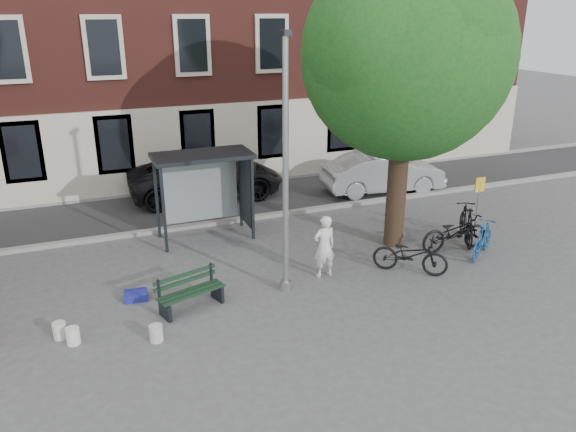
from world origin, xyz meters
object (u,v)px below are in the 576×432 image
(lamppost, at_px, (286,182))
(notice_sign, at_px, (479,195))
(bike_d, at_px, (467,224))
(car_dark, at_px, (206,176))
(painter, at_px, (324,246))
(bike_c, at_px, (410,255))
(car_silver, at_px, (383,173))
(bike_a, at_px, (455,232))
(bike_b, at_px, (483,239))
(bus_shelter, at_px, (215,175))
(bench, at_px, (190,293))

(lamppost, relative_size, notice_sign, 3.19)
(bike_d, relative_size, car_dark, 0.34)
(painter, height_order, bike_d, painter)
(bike_c, height_order, bike_d, bike_d)
(car_silver, distance_m, notice_sign, 5.10)
(car_silver, height_order, notice_sign, notice_sign)
(lamppost, distance_m, bike_a, 5.84)
(bike_b, bearing_deg, bike_d, -46.61)
(bike_a, height_order, bike_b, bike_a)
(bus_shelter, height_order, painter, bus_shelter)
(bus_shelter, bearing_deg, car_silver, 15.44)
(notice_sign, bearing_deg, car_silver, 92.76)
(car_dark, bearing_deg, notice_sign, -135.19)
(bike_a, bearing_deg, notice_sign, -63.82)
(bike_d, relative_size, car_silver, 0.42)
(bike_a, bearing_deg, car_dark, 38.55)
(bike_a, xyz_separation_m, bike_b, (0.48, -0.62, -0.05))
(lamppost, relative_size, bike_c, 3.15)
(bike_b, distance_m, notice_sign, 1.55)
(bench, xyz_separation_m, bike_d, (8.44, 0.86, 0.20))
(lamppost, bearing_deg, bike_a, 5.06)
(bike_a, bearing_deg, bench, 96.43)
(painter, height_order, bike_b, painter)
(bench, xyz_separation_m, notice_sign, (8.86, 0.98, 1.01))
(bike_c, relative_size, car_silver, 0.43)
(bus_shelter, distance_m, painter, 4.30)
(bus_shelter, height_order, bike_b, bus_shelter)
(bike_b, bearing_deg, painter, 50.01)
(bus_shelter, distance_m, bike_b, 7.86)
(car_silver, bearing_deg, bike_b, -177.41)
(painter, bearing_deg, car_dark, -84.01)
(bus_shelter, height_order, car_silver, bus_shelter)
(bus_shelter, relative_size, bike_d, 1.48)
(bike_c, distance_m, notice_sign, 3.48)
(painter, xyz_separation_m, bike_a, (4.17, 0.12, -0.28))
(lamppost, height_order, painter, lamppost)
(bike_a, distance_m, notice_sign, 1.49)
(lamppost, height_order, bus_shelter, lamppost)
(bike_a, height_order, bike_c, bike_a)
(lamppost, xyz_separation_m, bench, (-2.37, -0.01, -2.41))
(bike_a, relative_size, car_dark, 0.37)
(car_dark, bearing_deg, bike_c, -155.97)
(painter, xyz_separation_m, bike_c, (2.17, -0.66, -0.32))
(bike_d, bearing_deg, car_dark, -21.01)
(painter, xyz_separation_m, car_dark, (-1.18, 7.56, -0.05))
(bench, xyz_separation_m, bike_a, (7.74, 0.49, 0.17))
(bus_shelter, bearing_deg, notice_sign, -23.86)
(bike_c, distance_m, car_dark, 8.88)
(bike_a, bearing_deg, car_silver, -6.93)
(bike_a, bearing_deg, bike_d, -59.43)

